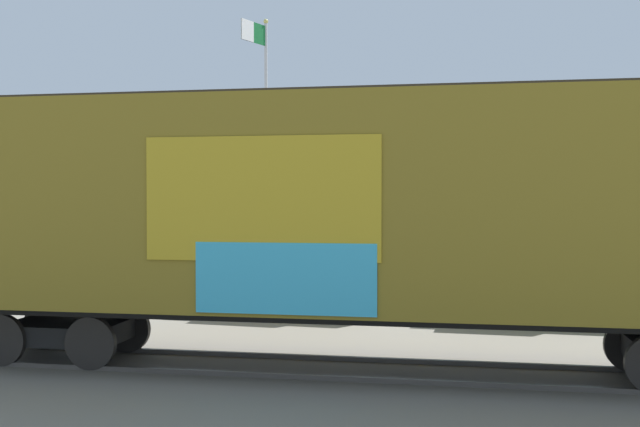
{
  "coord_description": "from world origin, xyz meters",
  "views": [
    {
      "loc": [
        0.61,
        -12.18,
        2.97
      ],
      "look_at": [
        -2.4,
        2.69,
        2.65
      ],
      "focal_mm": 40.39,
      "sensor_mm": 36.0,
      "label": 1
    }
  ],
  "objects_px": {
    "freight_car": "(359,208)",
    "parked_car_silver": "(288,280)",
    "flagpole": "(262,116)",
    "parked_car_green": "(524,288)"
  },
  "relations": [
    {
      "from": "freight_car",
      "to": "parked_car_silver",
      "type": "bearing_deg",
      "value": 115.16
    },
    {
      "from": "freight_car",
      "to": "flagpole",
      "type": "height_order",
      "value": "flagpole"
    },
    {
      "from": "flagpole",
      "to": "parked_car_silver",
      "type": "relative_size",
      "value": 2.15
    },
    {
      "from": "freight_car",
      "to": "parked_car_silver",
      "type": "height_order",
      "value": "freight_car"
    },
    {
      "from": "freight_car",
      "to": "parked_car_silver",
      "type": "distance_m",
      "value": 6.6
    },
    {
      "from": "parked_car_green",
      "to": "freight_car",
      "type": "bearing_deg",
      "value": -118.84
    },
    {
      "from": "flagpole",
      "to": "parked_car_silver",
      "type": "height_order",
      "value": "flagpole"
    },
    {
      "from": "parked_car_silver",
      "to": "parked_car_green",
      "type": "bearing_deg",
      "value": 0.39
    },
    {
      "from": "flagpole",
      "to": "parked_car_green",
      "type": "height_order",
      "value": "flagpole"
    },
    {
      "from": "flagpole",
      "to": "parked_car_green",
      "type": "xyz_separation_m",
      "value": [
        8.79,
        -7.82,
        -5.21
      ]
    }
  ]
}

